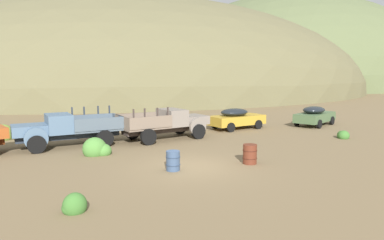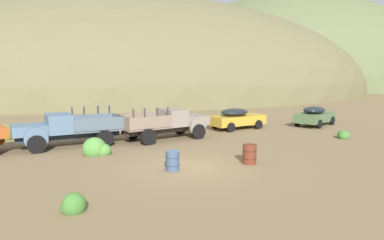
% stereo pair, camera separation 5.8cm
% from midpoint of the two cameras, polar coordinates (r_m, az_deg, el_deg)
% --- Properties ---
extents(ground_plane, '(300.00, 300.00, 0.00)m').
position_cam_midpoint_polar(ground_plane, '(16.02, -0.23, -7.56)').
color(ground_plane, brown).
extents(hill_far_right, '(104.43, 80.75, 38.83)m').
position_cam_midpoint_polar(hill_far_right, '(79.96, -7.11, 4.47)').
color(hill_far_right, brown).
rests_on(hill_far_right, ground).
extents(hill_center, '(95.95, 78.53, 54.88)m').
position_cam_midpoint_polar(hill_center, '(116.98, 16.31, 5.17)').
color(hill_center, '#56603D').
rests_on(hill_center, ground).
extents(truck_chalk_blue, '(5.97, 2.61, 2.16)m').
position_cam_midpoint_polar(truck_chalk_blue, '(21.41, -20.25, -1.46)').
color(truck_chalk_blue, '#262D39').
rests_on(truck_chalk_blue, ground).
extents(truck_primer_gray, '(5.88, 2.74, 2.16)m').
position_cam_midpoint_polar(truck_primer_gray, '(22.79, -3.38, -0.49)').
color(truck_primer_gray, '#3D322D').
rests_on(truck_primer_gray, ground).
extents(car_mustard, '(4.60, 2.16, 1.57)m').
position_cam_midpoint_polar(car_mustard, '(27.00, 7.52, 0.32)').
color(car_mustard, '#B28928').
rests_on(car_mustard, ground).
extents(car_weathered_green, '(4.81, 3.03, 1.57)m').
position_cam_midpoint_polar(car_weathered_green, '(30.24, 19.36, 0.72)').
color(car_weathered_green, '#47603D').
rests_on(car_weathered_green, ground).
extents(oil_drum_spare, '(0.68, 0.68, 0.91)m').
position_cam_midpoint_polar(oil_drum_spare, '(16.70, 9.34, -5.44)').
color(oil_drum_spare, '#5B2819').
rests_on(oil_drum_spare, ground).
extents(oil_drum_by_truck, '(0.64, 0.64, 0.86)m').
position_cam_midpoint_polar(oil_drum_by_truck, '(15.39, -3.04, -6.55)').
color(oil_drum_by_truck, '#384C6B').
rests_on(oil_drum_by_truck, ground).
extents(bush_between_trucks, '(1.35, 1.17, 1.25)m').
position_cam_midpoint_polar(bush_between_trucks, '(25.47, -27.89, -2.09)').
color(bush_between_trucks, olive).
rests_on(bush_between_trucks, ground).
extents(bush_front_left, '(0.75, 0.68, 0.78)m').
position_cam_midpoint_polar(bush_front_left, '(11.58, -18.40, -12.99)').
color(bush_front_left, '#3D702D').
rests_on(bush_front_left, ground).
extents(bush_near_barrel, '(1.43, 1.14, 1.18)m').
position_cam_midpoint_polar(bush_near_barrel, '(18.95, -14.99, -4.58)').
color(bush_near_barrel, '#4C8438').
rests_on(bush_near_barrel, ground).
extents(bush_lone_scrub, '(0.78, 0.83, 0.68)m').
position_cam_midpoint_polar(bush_lone_scrub, '(24.85, 23.18, -2.33)').
color(bush_lone_scrub, '#3D702D').
rests_on(bush_lone_scrub, ground).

